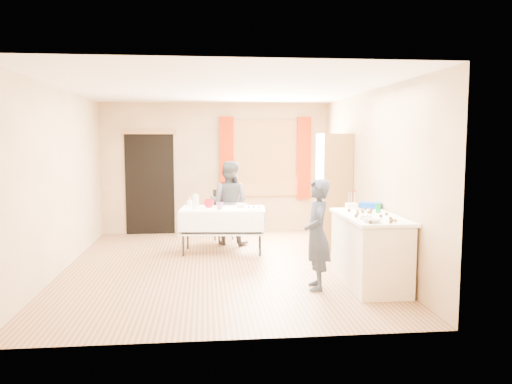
{
  "coord_description": "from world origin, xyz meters",
  "views": [
    {
      "loc": [
        -0.21,
        -7.26,
        1.87
      ],
      "look_at": [
        0.53,
        0.0,
        1.1
      ],
      "focal_mm": 35.0,
      "sensor_mm": 36.0,
      "label": 1
    }
  ],
  "objects": [
    {
      "name": "chair",
      "position": [
        0.16,
        1.8,
        0.29
      ],
      "size": [
        0.47,
        0.47,
        0.96
      ],
      "rotation": [
        0.0,
        0.0,
        0.2
      ],
      "color": "black",
      "rests_on": "floor"
    },
    {
      "name": "wall_back",
      "position": [
        0.0,
        2.76,
        1.3
      ],
      "size": [
        4.5,
        0.02,
        2.6
      ],
      "primitive_type": "cube",
      "color": "tan",
      "rests_on": "floor"
    },
    {
      "name": "pastry_tray",
      "position": [
        0.57,
        0.74,
        0.76
      ],
      "size": [
        0.28,
        0.21,
        0.02
      ],
      "primitive_type": "cube",
      "rotation": [
        0.0,
        0.0,
        -0.03
      ],
      "color": "white",
      "rests_on": "party_table"
    },
    {
      "name": "foam_block",
      "position": [
        1.82,
        -0.53,
        0.95
      ],
      "size": [
        0.15,
        0.1,
        0.08
      ],
      "primitive_type": "cube",
      "rotation": [
        0.0,
        0.0,
        0.02
      ],
      "color": "white",
      "rests_on": "counter"
    },
    {
      "name": "party_table",
      "position": [
        0.07,
        0.92,
        0.45
      ],
      "size": [
        1.46,
        0.85,
        0.75
      ],
      "rotation": [
        0.0,
        0.0,
        -0.1
      ],
      "color": "black",
      "rests_on": "floor"
    },
    {
      "name": "curtain_left",
      "position": [
        0.22,
        2.67,
        1.5
      ],
      "size": [
        0.28,
        0.06,
        1.65
      ],
      "primitive_type": "cube",
      "color": "#AC2403",
      "rests_on": "wall_back"
    },
    {
      "name": "girl",
      "position": [
        1.17,
        -1.24,
        0.69
      ],
      "size": [
        0.56,
        0.42,
        1.39
      ],
      "primitive_type": "imported",
      "rotation": [
        0.0,
        0.0,
        -1.66
      ],
      "color": "#242C3E",
      "rests_on": "floor"
    },
    {
      "name": "wall_right",
      "position": [
        2.26,
        0.0,
        1.3
      ],
      "size": [
        0.02,
        5.5,
        2.6
      ],
      "primitive_type": "cube",
      "color": "tan",
      "rests_on": "floor"
    },
    {
      "name": "curtain_right",
      "position": [
        1.78,
        2.67,
        1.5
      ],
      "size": [
        0.28,
        0.06,
        1.65
      ],
      "primitive_type": "cube",
      "color": "#AC2403",
      "rests_on": "wall_back"
    },
    {
      "name": "cup_rainbow",
      "position": [
        0.02,
        0.75,
        0.81
      ],
      "size": [
        0.14,
        0.14,
        0.11
      ],
      "primitive_type": "imported",
      "rotation": [
        0.0,
        0.0,
        -0.08
      ],
      "color": "red",
      "rests_on": "party_table"
    },
    {
      "name": "woman",
      "position": [
        0.21,
        1.58,
        0.75
      ],
      "size": [
        1.11,
        1.06,
        1.5
      ],
      "primitive_type": "imported",
      "rotation": [
        0.0,
        0.0,
        2.77
      ],
      "color": "black",
      "rests_on": "floor"
    },
    {
      "name": "window_pane",
      "position": [
        1.0,
        2.71,
        1.5
      ],
      "size": [
        1.2,
        0.02,
        1.4
      ],
      "primitive_type": "cube",
      "color": "white",
      "rests_on": "wall_back"
    },
    {
      "name": "cake_balls",
      "position": [
        1.86,
        -1.25,
        0.93
      ],
      "size": [
        0.48,
        1.11,
        0.04
      ],
      "color": "#3F2314",
      "rests_on": "counter"
    },
    {
      "name": "soda_can",
      "position": [
        2.06,
        -0.94,
        0.97
      ],
      "size": [
        0.07,
        0.07,
        0.12
      ],
      "primitive_type": "cylinder",
      "rotation": [
        0.0,
        0.0,
        0.15
      ],
      "color": "#049731",
      "rests_on": "counter"
    },
    {
      "name": "wall_front",
      "position": [
        0.0,
        -2.76,
        1.3
      ],
      "size": [
        4.5,
        0.02,
        2.6
      ],
      "primitive_type": "cube",
      "color": "tan",
      "rests_on": "floor"
    },
    {
      "name": "blue_basket",
      "position": [
        2.11,
        -0.49,
        0.95
      ],
      "size": [
        0.35,
        0.3,
        0.08
      ],
      "primitive_type": "cube",
      "rotation": [
        0.0,
        0.0,
        -0.39
      ],
      "color": "blue",
      "rests_on": "counter"
    },
    {
      "name": "doorway",
      "position": [
        -1.3,
        2.73,
        1.0
      ],
      "size": [
        0.95,
        0.04,
        2.0
      ],
      "primitive_type": "cube",
      "color": "black",
      "rests_on": "floor"
    },
    {
      "name": "wall_left",
      "position": [
        -2.26,
        0.0,
        1.3
      ],
      "size": [
        0.02,
        5.5,
        2.6
      ],
      "primitive_type": "cube",
      "color": "tan",
      "rests_on": "floor"
    },
    {
      "name": "floor",
      "position": [
        0.0,
        0.0,
        -0.01
      ],
      "size": [
        4.5,
        5.5,
        0.02
      ],
      "primitive_type": "cube",
      "color": "#9E7047",
      "rests_on": "ground"
    },
    {
      "name": "door_lintel",
      "position": [
        -1.3,
        2.7,
        2.02
      ],
      "size": [
        1.05,
        0.06,
        0.08
      ],
      "primitive_type": "cube",
      "color": "olive",
      "rests_on": "wall_back"
    },
    {
      "name": "bottle",
      "position": [
        -0.48,
        1.15,
        0.83
      ],
      "size": [
        0.09,
        0.09,
        0.15
      ],
      "primitive_type": "imported",
      "rotation": [
        0.0,
        0.0,
        -0.17
      ],
      "color": "white",
      "rests_on": "party_table"
    },
    {
      "name": "pitcher",
      "position": [
        -0.37,
        0.87,
        0.86
      ],
      "size": [
        0.15,
        0.15,
        0.22
      ],
      "primitive_type": "cylinder",
      "rotation": [
        0.0,
        0.0,
        -0.44
      ],
      "color": "silver",
      "rests_on": "party_table"
    },
    {
      "name": "counter",
      "position": [
        1.89,
        -1.13,
        0.45
      ],
      "size": [
        0.7,
        1.47,
        0.91
      ],
      "color": "#F2E1C8",
      "rests_on": "floor"
    },
    {
      "name": "small_bowl",
      "position": [
        0.39,
        1.0,
        0.78
      ],
      "size": [
        0.26,
        0.26,
        0.06
      ],
      "primitive_type": "imported",
      "rotation": [
        0.0,
        0.0,
        0.19
      ],
      "color": "white",
      "rests_on": "party_table"
    },
    {
      "name": "window_frame",
      "position": [
        1.0,
        2.72,
        1.5
      ],
      "size": [
        1.32,
        0.06,
        1.52
      ],
      "primitive_type": "cube",
      "color": "olive",
      "rests_on": "wall_back"
    },
    {
      "name": "cup_red",
      "position": [
        -0.15,
        1.0,
        0.82
      ],
      "size": [
        0.2,
        0.2,
        0.13
      ],
      "primitive_type": "imported",
      "rotation": [
        0.0,
        0.0,
        -0.1
      ],
      "color": "#AD091D",
      "rests_on": "party_table"
    },
    {
      "name": "mixing_bowl",
      "position": [
        1.72,
        -1.68,
        0.94
      ],
      "size": [
        0.36,
        0.36,
        0.05
      ],
      "primitive_type": "imported",
      "rotation": [
        0.0,
        0.0,
        0.35
      ],
      "color": "white",
      "rests_on": "counter"
    },
    {
      "name": "cabinet",
      "position": [
        1.99,
        1.08,
        0.99
      ],
      "size": [
        0.5,
        0.6,
        1.97
      ],
      "primitive_type": "cube",
      "color": "olive",
      "rests_on": "floor"
    },
    {
      "name": "ceiling",
      "position": [
        0.0,
        0.0,
        2.61
      ],
      "size": [
        4.5,
        5.5,
        0.02
      ],
      "primitive_type": "cube",
      "color": "white",
      "rests_on": "floor"
    }
  ]
}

